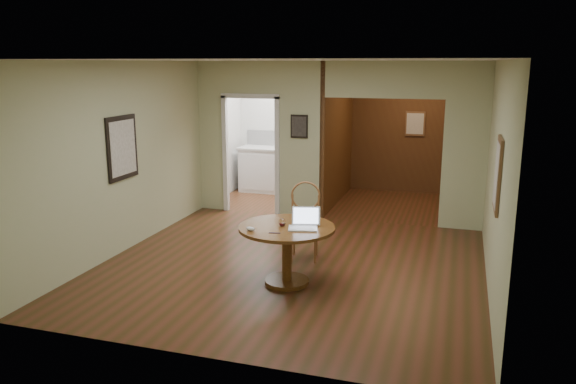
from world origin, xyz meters
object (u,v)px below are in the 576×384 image
(open_laptop, at_px, (304,222))
(closed_laptop, at_px, (307,220))
(chair, at_px, (305,216))
(dining_table, at_px, (287,241))

(open_laptop, distance_m, closed_laptop, 0.32)
(open_laptop, bearing_deg, chair, 90.68)
(dining_table, xyz_separation_m, closed_laptop, (0.17, 0.32, 0.20))
(open_laptop, bearing_deg, closed_laptop, 84.28)
(closed_laptop, bearing_deg, open_laptop, -98.34)
(chair, bearing_deg, open_laptop, -85.41)
(chair, xyz_separation_m, closed_laptop, (0.22, -0.67, 0.15))
(chair, height_order, open_laptop, chair)
(dining_table, distance_m, closed_laptop, 0.41)
(chair, bearing_deg, closed_laptop, -82.58)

